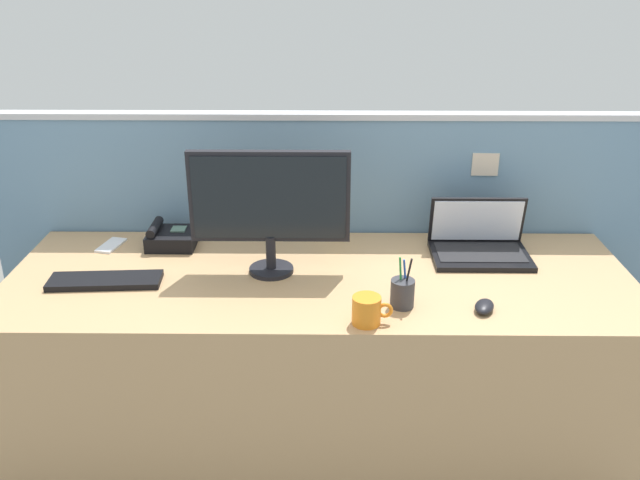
{
  "coord_description": "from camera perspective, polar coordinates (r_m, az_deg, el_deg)",
  "views": [
    {
      "loc": [
        0.02,
        -2.23,
        1.82
      ],
      "look_at": [
        0.0,
        0.05,
        0.84
      ],
      "focal_mm": 38.48,
      "sensor_mm": 36.0,
      "label": 1
    }
  ],
  "objects": [
    {
      "name": "pen_cup",
      "position": [
        2.28,
        6.87,
        -4.38
      ],
      "size": [
        0.08,
        0.08,
        0.18
      ],
      "color": "#333338",
      "rests_on": "desk"
    },
    {
      "name": "desktop_monitor",
      "position": [
        2.42,
        -4.22,
        3.15
      ],
      "size": [
        0.57,
        0.16,
        0.45
      ],
      "color": "black",
      "rests_on": "desk"
    },
    {
      "name": "laptop",
      "position": [
        2.71,
        13.08,
        -0.19
      ],
      "size": [
        0.37,
        0.26,
        0.21
      ],
      "color": "black",
      "rests_on": "desk"
    },
    {
      "name": "computer_mouse_right_hand",
      "position": [
        2.31,
        13.51,
        -5.4
      ],
      "size": [
        0.09,
        0.12,
        0.03
      ],
      "primitive_type": "ellipsoid",
      "rotation": [
        0.0,
        0.0,
        -0.38
      ],
      "color": "black",
      "rests_on": "desk"
    },
    {
      "name": "ground_plane",
      "position": [
        2.87,
        -0.01,
        -15.92
      ],
      "size": [
        10.0,
        10.0,
        0.0
      ],
      "primitive_type": "plane",
      "color": "slate"
    },
    {
      "name": "desk",
      "position": [
        2.66,
        -0.01,
        -9.94
      ],
      "size": [
        2.27,
        0.81,
        0.72
      ],
      "primitive_type": "cube",
      "color": "tan",
      "rests_on": "ground_plane"
    },
    {
      "name": "keyboard_main",
      "position": [
        2.54,
        -17.44,
        -3.25
      ],
      "size": [
        0.4,
        0.15,
        0.02
      ],
      "primitive_type": "cube",
      "rotation": [
        0.0,
        0.0,
        0.06
      ],
      "color": "black",
      "rests_on": "desk"
    },
    {
      "name": "desk_phone",
      "position": [
        2.78,
        -12.3,
        0.21
      ],
      "size": [
        0.19,
        0.17,
        0.1
      ],
      "color": "black",
      "rests_on": "desk"
    },
    {
      "name": "coffee_mug",
      "position": [
        2.17,
        3.95,
        -5.85
      ],
      "size": [
        0.13,
        0.09,
        0.09
      ],
      "color": "orange",
      "rests_on": "desk"
    },
    {
      "name": "cell_phone_white_slab",
      "position": [
        2.84,
        -16.98,
        -0.42
      ],
      "size": [
        0.1,
        0.15,
        0.01
      ],
      "primitive_type": "cube",
      "rotation": [
        0.0,
        0.0,
        -0.23
      ],
      "color": "silver",
      "rests_on": "desk"
    },
    {
      "name": "cubicle_divider",
      "position": [
        2.93,
        0.09,
        -1.03
      ],
      "size": [
        2.75,
        0.08,
        1.21
      ],
      "color": "#6084A3",
      "rests_on": "ground_plane"
    }
  ]
}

